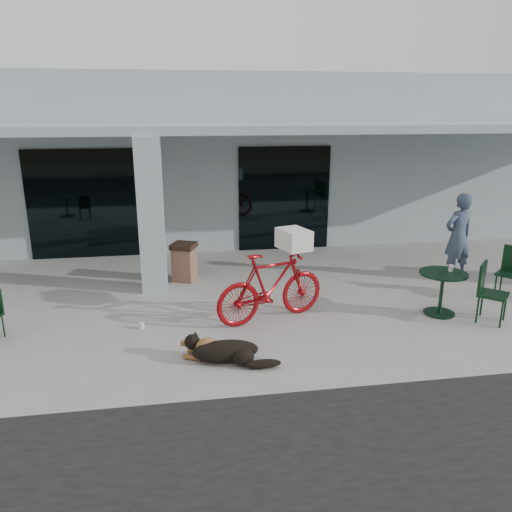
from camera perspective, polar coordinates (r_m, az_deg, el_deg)
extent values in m
plane|color=#A3A19A|center=(8.56, -1.73, -8.60)|extent=(80.00, 80.00, 0.00)
cube|color=#9FAEB4|center=(16.27, -5.74, 11.62)|extent=(22.00, 7.00, 4.50)
cube|color=black|center=(13.06, -18.85, 5.61)|extent=(2.80, 0.06, 2.70)
cube|color=black|center=(13.16, 3.23, 6.55)|extent=(2.40, 0.06, 2.70)
cube|color=#9FAEB4|center=(10.21, -11.90, 4.48)|extent=(0.50, 0.50, 3.12)
cube|color=#9FAEB4|center=(11.33, -4.29, 14.37)|extent=(22.00, 2.80, 0.18)
imported|color=maroon|center=(8.77, 1.73, -3.51)|extent=(2.18, 1.23, 1.26)
cube|color=white|center=(8.75, 4.34, 1.93)|extent=(0.60, 0.70, 0.35)
cylinder|color=white|center=(8.85, -12.92, -7.78)|extent=(0.11, 0.11, 0.11)
imported|color=#38475F|center=(11.72, 22.10, 2.08)|extent=(0.77, 0.59, 1.90)
cylinder|color=white|center=(9.69, 21.38, -1.30)|extent=(0.10, 0.10, 0.11)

